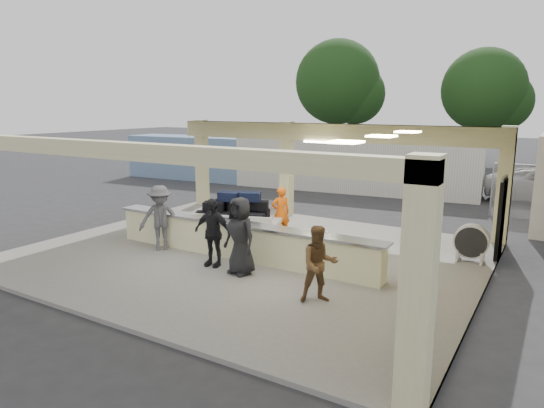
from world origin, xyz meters
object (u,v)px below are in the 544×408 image
Objects in this scene: passenger_b at (212,232)px; passenger_d at (240,236)px; passenger_a at (319,264)px; baggage_counter at (239,240)px; luggage_cart at (235,215)px; baggage_handler at (281,213)px; container_white at (353,165)px; drum_fan at (471,242)px; container_blue at (205,158)px; passenger_c at (161,218)px.

passenger_d reaches higher than passenger_b.
passenger_a is 0.93× the size of passenger_b.
baggage_counter is 2.78× the size of luggage_cart.
container_white is (-1.54, 9.71, 0.38)m from baggage_handler.
passenger_a is 3.39m from passenger_b.
passenger_a reaches higher than drum_fan.
luggage_cart is 13.60m from container_blue.
passenger_d is (0.78, -3.29, 0.15)m from baggage_handler.
container_white is at bearing 90.04° from passenger_b.
passenger_b is (0.81, -2.13, 0.06)m from luggage_cart.
passenger_c is (-2.28, -2.80, 0.12)m from baggage_handler.
baggage_handler reaches higher than baggage_counter.
drum_fan is 0.52× the size of passenger_d.
passenger_c is at bearing -159.49° from drum_fan.
container_blue is at bearing -89.44° from baggage_handler.
drum_fan is (5.37, 2.91, 0.04)m from baggage_counter.
baggage_counter is at bearing 42.88° from baggage_handler.
container_white is (-0.57, 10.74, 0.36)m from luggage_cart.
baggage_counter is 5.14× the size of baggage_handler.
passenger_c is (-2.32, -0.50, 0.43)m from baggage_counter.
drum_fan is 0.08× the size of container_white.
container_blue is at bearing 97.67° from passenger_a.
luggage_cart is 0.25× the size of container_white.
passenger_d is (0.94, -0.13, 0.07)m from passenger_b.
passenger_d is (1.75, -2.26, 0.14)m from luggage_cart.
container_white is (-1.38, 12.87, 0.30)m from passenger_b.
baggage_handler reaches higher than luggage_cart.
baggage_counter is 4.68× the size of passenger_b.
passenger_c is at bearing 130.52° from passenger_a.
passenger_b is 0.15× the size of container_white.
luggage_cart is at bearing -92.63° from container_white.
passenger_b is at bearing -55.11° from container_blue.
passenger_c reaches higher than drum_fan.
container_blue reaches higher than drum_fan.
passenger_b is 0.92× the size of passenger_d.
container_blue is (-10.19, 8.97, 0.30)m from baggage_handler.
luggage_cart is 1.68× the size of passenger_b.
drum_fan is 0.11× the size of container_blue.
luggage_cart is 1.85× the size of baggage_handler.
passenger_a is at bearing -26.55° from baggage_counter.
baggage_handler is at bearing 28.96° from luggage_cart.
passenger_a is 0.88× the size of passenger_c.
container_white reaches higher than passenger_c.
passenger_d is 0.16× the size of container_white.
baggage_handler is at bearing 90.83° from passenger_a.
baggage_counter is at bearing -52.46° from container_blue.
passenger_d reaches higher than passenger_a.
passenger_a is at bearing -17.94° from passenger_b.
drum_fan is 5.01m from passenger_a.
passenger_b reaches higher than baggage_counter.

